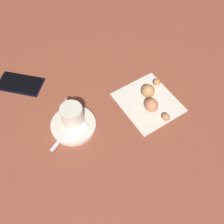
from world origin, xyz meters
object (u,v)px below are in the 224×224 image
(sugar_packet, at_px, (76,131))
(napkin, at_px, (148,102))
(espresso_cup, at_px, (72,115))
(saucer, at_px, (73,125))
(teaspoon, at_px, (73,125))
(cell_phone, at_px, (20,83))
(croissant, at_px, (151,98))

(sugar_packet, xyz_separation_m, napkin, (-0.22, -0.04, -0.01))
(espresso_cup, height_order, napkin, espresso_cup)
(saucer, distance_m, napkin, 0.22)
(teaspoon, relative_size, sugar_packet, 1.75)
(espresso_cup, height_order, teaspoon, espresso_cup)
(cell_phone, bearing_deg, napkin, 153.65)
(saucer, bearing_deg, teaspoon, 71.48)
(teaspoon, height_order, croissant, croissant)
(teaspoon, distance_m, sugar_packet, 0.02)
(teaspoon, height_order, sugar_packet, teaspoon)
(sugar_packet, height_order, cell_phone, sugar_packet)
(saucer, distance_m, croissant, 0.23)
(teaspoon, xyz_separation_m, sugar_packet, (-0.01, 0.02, 0.00))
(napkin, bearing_deg, saucer, 4.51)
(sugar_packet, bearing_deg, croissant, -12.72)
(croissant, xyz_separation_m, cell_phone, (0.36, -0.18, -0.02))
(espresso_cup, xyz_separation_m, teaspoon, (0.00, 0.01, -0.03))
(napkin, xyz_separation_m, croissant, (-0.01, 0.00, 0.02))
(sugar_packet, xyz_separation_m, croissant, (-0.23, -0.04, 0.01))
(espresso_cup, bearing_deg, sugar_packet, 92.62)
(croissant, bearing_deg, espresso_cup, 1.68)
(teaspoon, xyz_separation_m, napkin, (-0.23, -0.02, -0.01))
(croissant, bearing_deg, cell_phone, -26.19)
(croissant, bearing_deg, saucer, 3.84)
(espresso_cup, xyz_separation_m, cell_phone, (0.13, -0.18, -0.04))
(saucer, distance_m, espresso_cup, 0.04)
(napkin, relative_size, croissant, 1.14)
(espresso_cup, relative_size, napkin, 0.51)
(saucer, xyz_separation_m, croissant, (-0.23, -0.02, 0.02))
(teaspoon, xyz_separation_m, croissant, (-0.23, -0.02, 0.01))
(espresso_cup, relative_size, teaspoon, 0.76)
(espresso_cup, distance_m, sugar_packet, 0.04)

